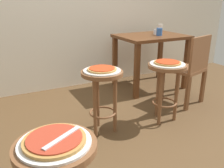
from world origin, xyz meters
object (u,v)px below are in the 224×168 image
at_px(pizza_leftside, 102,69).
at_px(stool_middle, 166,79).
at_px(condiment_shaker, 155,32).
at_px(pizza_foreground, 55,140).
at_px(pizza_server_knife, 62,137).
at_px(serving_plate_foreground, 55,143).
at_px(serving_plate_middle, 167,64).
at_px(cup_far_edge, 160,28).
at_px(cup_near_edge, 159,32).
at_px(dining_table, 151,44).
at_px(wooden_chair, 189,67).
at_px(pizza_middle, 167,62).
at_px(stool_leftside, 102,87).
at_px(serving_plate_leftside, 102,71).

bearing_deg(pizza_leftside, stool_middle, -7.01).
bearing_deg(stool_middle, condiment_shaker, 60.37).
bearing_deg(pizza_foreground, pizza_server_knife, -33.69).
xyz_separation_m(serving_plate_foreground, pizza_foreground, (-0.00, 0.00, 0.02)).
bearing_deg(serving_plate_middle, cup_far_edge, 55.98).
height_order(pizza_foreground, cup_near_edge, cup_near_edge).
xyz_separation_m(stool_middle, pizza_leftside, (-0.68, 0.08, 0.18)).
bearing_deg(dining_table, wooden_chair, -85.03).
bearing_deg(cup_near_edge, cup_far_edge, 50.83).
height_order(cup_near_edge, wooden_chair, cup_near_edge).
distance_m(pizza_middle, condiment_shaker, 1.12).
height_order(pizza_leftside, pizza_server_knife, pizza_server_knife).
distance_m(pizza_middle, pizza_server_knife, 1.60).
xyz_separation_m(wooden_chair, pizza_server_knife, (-1.86, -1.11, 0.19)).
xyz_separation_m(pizza_leftside, dining_table, (1.16, 0.85, -0.01)).
relative_size(pizza_foreground, pizza_middle, 1.07).
bearing_deg(stool_leftside, pizza_foreground, -125.48).
distance_m(stool_middle, stool_leftside, 0.69).
xyz_separation_m(stool_middle, stool_leftside, (-0.68, 0.08, 0.00)).
distance_m(serving_plate_foreground, cup_near_edge, 2.56).
distance_m(serving_plate_middle, serving_plate_leftside, 0.69).
height_order(pizza_leftside, cup_far_edge, cup_far_edge).
bearing_deg(stool_middle, stool_leftside, 172.99).
relative_size(serving_plate_leftside, cup_far_edge, 2.74).
bearing_deg(stool_leftside, dining_table, 36.43).
distance_m(pizza_leftside, condiment_shaker, 1.52).
bearing_deg(serving_plate_middle, stool_leftside, 172.99).
relative_size(dining_table, cup_near_edge, 9.10).
bearing_deg(cup_far_edge, condiment_shaker, -145.45).
xyz_separation_m(condiment_shaker, pizza_server_knife, (-1.88, -1.84, -0.14)).
height_order(serving_plate_foreground, pizza_middle, pizza_middle).
height_order(serving_plate_middle, condiment_shaker, condiment_shaker).
bearing_deg(pizza_middle, wooden_chair, 22.78).
relative_size(serving_plate_foreground, pizza_server_knife, 1.53).
bearing_deg(condiment_shaker, pizza_leftside, -144.55).
relative_size(serving_plate_leftside, pizza_leftside, 1.29).
xyz_separation_m(cup_near_edge, pizza_server_knife, (-1.87, -1.73, -0.16)).
bearing_deg(serving_plate_leftside, stool_middle, -7.01).
relative_size(pizza_leftside, dining_table, 0.28).
bearing_deg(serving_plate_foreground, dining_table, 44.51).
bearing_deg(stool_leftside, cup_far_edge, 35.33).
bearing_deg(stool_middle, serving_plate_middle, 0.00).
relative_size(serving_plate_foreground, cup_near_edge, 3.28).
height_order(dining_table, wooden_chair, wooden_chair).
bearing_deg(serving_plate_middle, condiment_shaker, 60.37).
height_order(pizza_middle, condiment_shaker, condiment_shaker).
xyz_separation_m(serving_plate_leftside, wooden_chair, (1.22, 0.14, -0.16)).
distance_m(pizza_foreground, wooden_chair, 2.19).
height_order(stool_middle, dining_table, dining_table).
bearing_deg(wooden_chair, serving_plate_leftside, -173.42).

